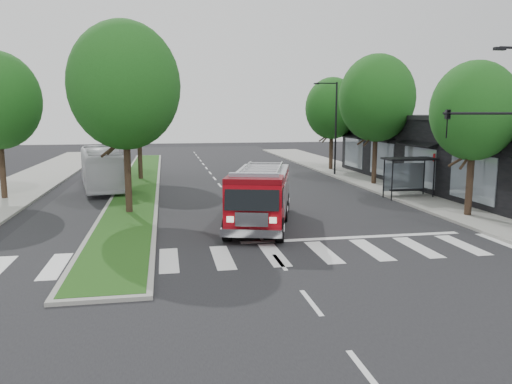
% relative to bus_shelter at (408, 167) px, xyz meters
% --- Properties ---
extents(ground, '(140.00, 140.00, 0.00)m').
position_rel_bus_shelter_xyz_m(ground, '(-11.20, -8.15, -2.04)').
color(ground, black).
rests_on(ground, ground).
extents(sidewalk_right, '(5.00, 80.00, 0.15)m').
position_rel_bus_shelter_xyz_m(sidewalk_right, '(1.30, 1.85, -1.96)').
color(sidewalk_right, gray).
rests_on(sidewalk_right, ground).
extents(median, '(3.00, 50.00, 0.15)m').
position_rel_bus_shelter_xyz_m(median, '(-17.20, 9.85, -1.96)').
color(median, gray).
rests_on(median, ground).
extents(storefront_row, '(8.00, 30.00, 5.00)m').
position_rel_bus_shelter_xyz_m(storefront_row, '(5.80, 1.85, 0.46)').
color(storefront_row, black).
rests_on(storefront_row, ground).
extents(bus_shelter, '(3.20, 1.60, 2.61)m').
position_rel_bus_shelter_xyz_m(bus_shelter, '(0.00, 0.00, 0.00)').
color(bus_shelter, black).
rests_on(bus_shelter, ground).
extents(tree_right_near, '(4.40, 4.40, 8.05)m').
position_rel_bus_shelter_xyz_m(tree_right_near, '(0.30, -6.15, 3.47)').
color(tree_right_near, black).
rests_on(tree_right_near, ground).
extents(tree_right_mid, '(5.60, 5.60, 9.72)m').
position_rel_bus_shelter_xyz_m(tree_right_mid, '(0.30, 5.85, 4.45)').
color(tree_right_mid, black).
rests_on(tree_right_mid, ground).
extents(tree_right_far, '(5.00, 5.00, 8.73)m').
position_rel_bus_shelter_xyz_m(tree_right_far, '(0.30, 15.85, 3.80)').
color(tree_right_far, black).
rests_on(tree_right_far, ground).
extents(tree_median_near, '(5.80, 5.80, 10.16)m').
position_rel_bus_shelter_xyz_m(tree_median_near, '(-17.20, -2.15, 4.77)').
color(tree_median_near, black).
rests_on(tree_median_near, ground).
extents(tree_median_far, '(5.60, 5.60, 9.72)m').
position_rel_bus_shelter_xyz_m(tree_median_far, '(-17.20, 11.85, 4.45)').
color(tree_median_far, black).
rests_on(tree_median_far, ground).
extents(streetlight_right_far, '(2.11, 0.20, 8.00)m').
position_rel_bus_shelter_xyz_m(streetlight_right_far, '(-0.85, 11.85, 2.44)').
color(streetlight_right_far, black).
rests_on(streetlight_right_far, ground).
extents(fire_engine, '(4.71, 8.76, 2.91)m').
position_rel_bus_shelter_xyz_m(fire_engine, '(-10.72, -5.91, -0.64)').
color(fire_engine, '#63050B').
rests_on(fire_engine, ground).
extents(city_bus, '(4.35, 10.92, 2.97)m').
position_rel_bus_shelter_xyz_m(city_bus, '(-19.77, 8.01, -0.56)').
color(city_bus, silver).
rests_on(city_bus, ground).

